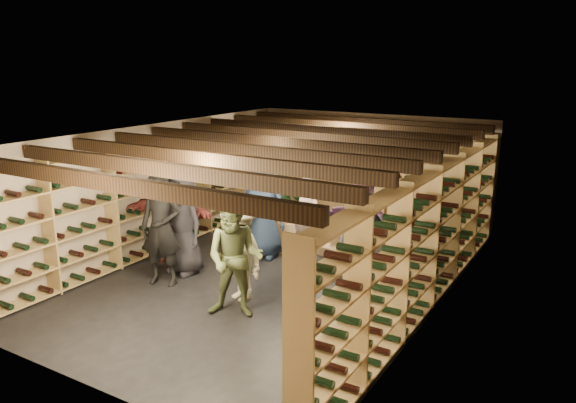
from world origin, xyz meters
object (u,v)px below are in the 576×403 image
(person_6, at_px, (263,208))
(person_10, at_px, (282,207))
(crate_stack_left, at_px, (291,230))
(crate_loose, at_px, (333,251))
(person_5, at_px, (173,213))
(person_8, at_px, (400,247))
(person_11, at_px, (361,222))
(person_2, at_px, (235,258))
(person_7, at_px, (307,223))
(person_12, at_px, (363,246))
(crate_stack_right, at_px, (346,239))
(person_0, at_px, (182,222))
(person_1, at_px, (161,228))
(person_4, at_px, (361,237))
(person_3, at_px, (240,252))
(person_9, at_px, (256,206))

(person_6, height_order, person_10, person_6)
(crate_stack_left, distance_m, crate_loose, 0.95)
(crate_loose, relative_size, person_5, 0.27)
(person_8, distance_m, person_11, 1.57)
(person_2, distance_m, person_7, 2.13)
(person_12, bearing_deg, crate_stack_right, 98.56)
(crate_loose, xyz_separation_m, person_6, (-1.08, -0.71, 0.85))
(person_5, relative_size, person_8, 1.06)
(person_0, distance_m, person_10, 2.20)
(crate_stack_right, relative_size, person_1, 0.29)
(person_1, height_order, person_4, person_1)
(crate_stack_left, bearing_deg, person_4, -28.22)
(crate_loose, relative_size, person_1, 0.26)
(person_0, height_order, person_2, person_0)
(person_1, xyz_separation_m, person_10, (0.65, 2.64, -0.16))
(crate_stack_left, distance_m, person_0, 2.34)
(person_3, distance_m, person_10, 2.62)
(crate_loose, relative_size, person_4, 0.31)
(person_7, height_order, person_8, person_8)
(person_10, relative_size, person_11, 0.98)
(person_11, bearing_deg, person_2, -96.89)
(person_4, bearing_deg, crate_stack_right, 120.11)
(person_10, bearing_deg, person_1, -111.62)
(crate_stack_left, bearing_deg, person_3, -76.80)
(crate_loose, distance_m, person_2, 3.08)
(crate_stack_left, xyz_separation_m, person_9, (-0.75, -0.08, 0.41))
(person_5, height_order, person_9, person_5)
(person_10, bearing_deg, person_0, -116.05)
(person_7, bearing_deg, person_6, -170.60)
(crate_stack_left, relative_size, person_1, 0.36)
(person_5, distance_m, person_8, 4.08)
(crate_loose, bearing_deg, person_11, -18.42)
(person_10, bearing_deg, person_5, -130.54)
(crate_stack_left, relative_size, person_3, 0.44)
(person_8, distance_m, person_12, 0.55)
(person_6, height_order, person_7, person_6)
(person_1, bearing_deg, person_11, 28.48)
(crate_loose, distance_m, person_3, 2.61)
(crate_loose, height_order, person_5, person_5)
(person_4, distance_m, person_11, 0.88)
(person_2, height_order, person_12, person_2)
(person_1, distance_m, person_3, 1.46)
(person_7, relative_size, person_12, 0.98)
(crate_loose, xyz_separation_m, person_10, (-1.12, 0.00, 0.71))
(person_0, bearing_deg, crate_stack_left, 73.10)
(person_11, height_order, person_12, person_12)
(crate_loose, height_order, person_0, person_0)
(person_4, relative_size, person_11, 1.00)
(person_12, bearing_deg, person_9, 130.81)
(person_1, relative_size, person_5, 1.02)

